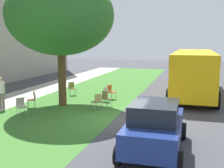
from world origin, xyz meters
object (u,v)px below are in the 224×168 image
(street_tree, at_px, (60,16))
(pedestrian_0, at_px, (1,92))
(school_bus, at_px, (194,68))
(chair_6, at_px, (72,88))
(chair_2, at_px, (33,98))
(chair_5, at_px, (111,91))
(chair_3, at_px, (105,93))
(chair_0, at_px, (97,101))
(chair_1, at_px, (106,97))
(parked_car, at_px, (155,126))
(chair_4, at_px, (21,105))

(street_tree, relative_size, pedestrian_0, 4.18)
(street_tree, xyz_separation_m, school_bus, (5.54, -7.00, -3.15))
(chair_6, xyz_separation_m, pedestrian_0, (-4.51, 2.00, 0.41))
(chair_2, xyz_separation_m, chair_5, (3.36, -3.41, 0.00))
(chair_2, relative_size, chair_5, 1.00)
(chair_3, bearing_deg, chair_0, -173.17)
(chair_3, xyz_separation_m, chair_5, (0.83, -0.11, 0.00))
(school_bus, bearing_deg, street_tree, 128.38)
(street_tree, relative_size, chair_5, 8.03)
(school_bus, relative_size, pedestrian_0, 6.15)
(chair_6, bearing_deg, chair_3, -115.30)
(chair_5, distance_m, pedestrian_0, 6.33)
(chair_3, height_order, chair_6, same)
(street_tree, relative_size, chair_0, 8.03)
(street_tree, height_order, pedestrian_0, street_tree)
(street_tree, relative_size, chair_1, 8.03)
(chair_1, xyz_separation_m, chair_5, (2.06, 0.34, 0.00))
(chair_3, bearing_deg, parked_car, -150.02)
(chair_0, xyz_separation_m, pedestrian_0, (-1.08, 4.98, 0.41))
(chair_3, distance_m, parked_car, 7.74)
(chair_5, distance_m, school_bus, 5.96)
(chair_0, relative_size, chair_1, 1.00)
(chair_1, relative_size, parked_car, 0.24)
(street_tree, height_order, parked_car, street_tree)
(chair_0, relative_size, chair_2, 1.00)
(chair_3, height_order, pedestrian_0, pedestrian_0)
(chair_0, relative_size, parked_car, 0.24)
(street_tree, distance_m, parked_car, 8.81)
(parked_car, relative_size, pedestrian_0, 2.19)
(chair_5, xyz_separation_m, school_bus, (3.17, -4.89, 1.24))
(chair_3, height_order, chair_4, same)
(pedestrian_0, bearing_deg, school_bus, -53.37)
(chair_4, distance_m, chair_5, 5.83)
(chair_0, distance_m, chair_4, 3.73)
(street_tree, relative_size, school_bus, 0.68)
(street_tree, bearing_deg, chair_6, 14.43)
(chair_0, xyz_separation_m, chair_2, (-0.39, 3.55, 0.00))
(chair_3, relative_size, chair_5, 1.00)
(street_tree, xyz_separation_m, chair_1, (0.31, -2.45, -4.39))
(chair_3, bearing_deg, chair_6, 64.70)
(chair_1, distance_m, chair_3, 1.32)
(chair_1, bearing_deg, street_tree, 97.11)
(street_tree, bearing_deg, chair_3, -52.35)
(chair_3, distance_m, chair_5, 0.84)
(school_bus, bearing_deg, parked_car, 173.95)
(chair_4, xyz_separation_m, parked_car, (-2.52, -6.74, 0.32))
(chair_2, relative_size, chair_4, 1.00)
(chair_0, bearing_deg, chair_2, 96.22)
(chair_4, bearing_deg, chair_2, 14.21)
(chair_1, distance_m, school_bus, 7.04)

